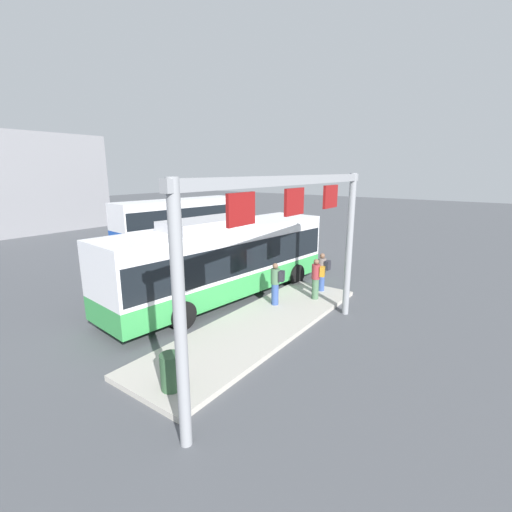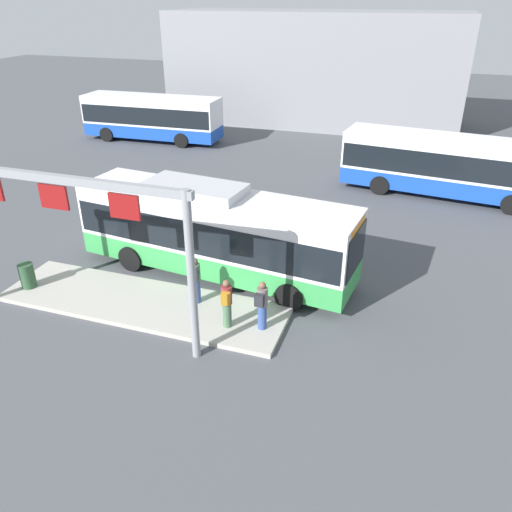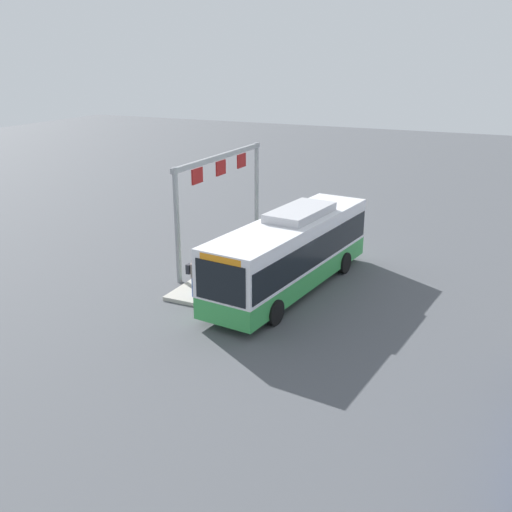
{
  "view_description": "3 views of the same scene",
  "coord_description": "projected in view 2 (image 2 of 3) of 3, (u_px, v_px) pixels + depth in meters",
  "views": [
    {
      "loc": [
        -10.9,
        -9.48,
        5.31
      ],
      "look_at": [
        1.93,
        -0.26,
        1.49
      ],
      "focal_mm": 25.07,
      "sensor_mm": 36.0,
      "label": 1
    },
    {
      "loc": [
        6.81,
        -15.58,
        9.56
      ],
      "look_at": [
        1.99,
        -1.2,
        1.62
      ],
      "focal_mm": 35.5,
      "sensor_mm": 36.0,
      "label": 2
    },
    {
      "loc": [
        22.06,
        8.74,
        9.67
      ],
      "look_at": [
        1.39,
        -1.0,
        1.8
      ],
      "focal_mm": 40.92,
      "sensor_mm": 36.0,
      "label": 3
    }
  ],
  "objects": [
    {
      "name": "bus_main",
      "position": [
        215.0,
        229.0,
        18.59
      ],
      "size": [
        10.75,
        3.68,
        3.46
      ],
      "rotation": [
        0.0,
        0.0,
        -0.11
      ],
      "color": "green",
      "rests_on": "ground"
    },
    {
      "name": "person_boarding",
      "position": [
        262.0,
        305.0,
        15.5
      ],
      "size": [
        0.35,
        0.53,
        1.67
      ],
      "rotation": [
        0.0,
        0.0,
        1.53
      ],
      "color": "#334C8C",
      "rests_on": "platform_curb"
    },
    {
      "name": "platform_curb",
      "position": [
        143.0,
        303.0,
        17.37
      ],
      "size": [
        10.0,
        2.8,
        0.16
      ],
      "primitive_type": "cube",
      "color": "#B2ADA3",
      "rests_on": "ground"
    },
    {
      "name": "ground_plane",
      "position": [
        217.0,
        272.0,
        19.43
      ],
      "size": [
        120.0,
        120.0,
        0.0
      ],
      "primitive_type": "plane",
      "color": "#4C4F54"
    },
    {
      "name": "bus_background_left",
      "position": [
        446.0,
        163.0,
        25.93
      ],
      "size": [
        10.6,
        3.76,
        3.1
      ],
      "rotation": [
        0.0,
        0.0,
        -0.12
      ],
      "color": "#1947AD",
      "rests_on": "ground"
    },
    {
      "name": "trash_bin",
      "position": [
        27.0,
        275.0,
        17.97
      ],
      "size": [
        0.52,
        0.52,
        0.9
      ],
      "primitive_type": "cylinder",
      "color": "#2D5133",
      "rests_on": "platform_curb"
    },
    {
      "name": "station_building",
      "position": [
        315.0,
        68.0,
        40.26
      ],
      "size": [
        22.72,
        8.0,
        8.33
      ],
      "primitive_type": "cube",
      "color": "gray",
      "rests_on": "ground"
    },
    {
      "name": "platform_sign_gantry",
      "position": [
        59.0,
        223.0,
        14.42
      ],
      "size": [
        8.56,
        0.24,
        5.2
      ],
      "color": "gray",
      "rests_on": "ground"
    },
    {
      "name": "bus_background_right",
      "position": [
        152.0,
        116.0,
        35.85
      ],
      "size": [
        9.89,
        2.93,
        3.1
      ],
      "rotation": [
        0.0,
        0.0,
        3.18
      ],
      "color": "#1947AD",
      "rests_on": "ground"
    },
    {
      "name": "person_waiting_mid",
      "position": [
        195.0,
        280.0,
        16.85
      ],
      "size": [
        0.44,
        0.58,
        1.67
      ],
      "rotation": [
        0.0,
        0.0,
        1.84
      ],
      "color": "#334C8C",
      "rests_on": "platform_curb"
    },
    {
      "name": "person_waiting_near",
      "position": [
        227.0,
        303.0,
        15.6
      ],
      "size": [
        0.44,
        0.58,
        1.67
      ],
      "rotation": [
        0.0,
        0.0,
        1.84
      ],
      "color": "#476B4C",
      "rests_on": "platform_curb"
    }
  ]
}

